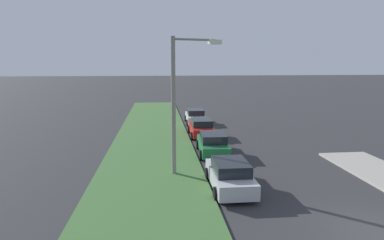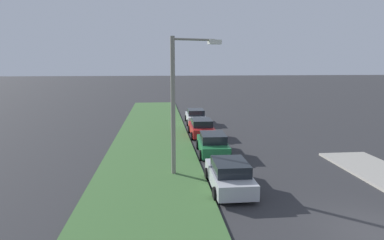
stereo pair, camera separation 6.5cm
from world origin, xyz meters
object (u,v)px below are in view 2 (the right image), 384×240
object	(u,v)px
parked_car_silver	(229,175)
parked_car_green	(213,144)
parked_car_red	(201,128)
streetlight	(179,96)
parked_car_white	(196,116)

from	to	relation	value
parked_car_silver	parked_car_green	distance (m)	6.25
parked_car_silver	parked_car_red	distance (m)	11.85
parked_car_silver	streetlight	distance (m)	4.94
parked_car_red	streetlight	distance (m)	10.44
parked_car_red	streetlight	xyz separation A→B (m)	(-9.47, 2.45, 3.67)
parked_car_silver	parked_car_white	size ratio (longest dim) A/B	1.00
parked_car_silver	parked_car_red	world-z (taller)	same
parked_car_red	parked_car_white	size ratio (longest dim) A/B	0.99
parked_car_silver	parked_car_red	size ratio (longest dim) A/B	1.00
parked_car_silver	streetlight	bearing A→B (deg)	44.23
parked_car_green	parked_car_white	xyz separation A→B (m)	(11.56, -0.14, 0.00)
parked_car_silver	parked_car_white	world-z (taller)	same
streetlight	parked_car_red	bearing A→B (deg)	-14.49
parked_car_silver	streetlight	size ratio (longest dim) A/B	0.58
parked_car_green	streetlight	xyz separation A→B (m)	(-3.85, 2.49, 3.67)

